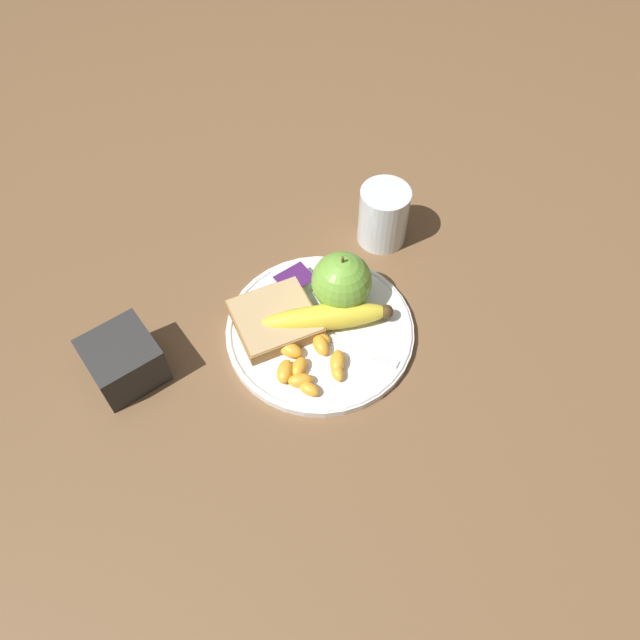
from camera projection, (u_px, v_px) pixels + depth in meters
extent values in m
plane|color=brown|center=(320.00, 333.00, 0.86)|extent=(3.00, 3.00, 0.00)
cylinder|color=white|center=(320.00, 331.00, 0.86)|extent=(0.26, 0.26, 0.01)
torus|color=white|center=(320.00, 328.00, 0.85)|extent=(0.25, 0.25, 0.01)
cylinder|color=silver|center=(383.00, 216.00, 0.93)|extent=(0.07, 0.07, 0.09)
cylinder|color=yellow|center=(383.00, 219.00, 0.93)|extent=(0.07, 0.07, 0.08)
sphere|color=#72B23D|center=(342.00, 282.00, 0.85)|extent=(0.08, 0.08, 0.08)
cylinder|color=brown|center=(343.00, 260.00, 0.81)|extent=(0.00, 0.00, 0.01)
ellipsoid|color=yellow|center=(326.00, 318.00, 0.84)|extent=(0.17, 0.12, 0.04)
sphere|color=#473319|center=(386.00, 312.00, 0.85)|extent=(0.02, 0.02, 0.02)
cube|color=olive|center=(275.00, 319.00, 0.85)|extent=(0.13, 0.12, 0.02)
cube|color=tan|center=(275.00, 319.00, 0.85)|extent=(0.12, 0.12, 0.02)
cube|color=silver|center=(351.00, 346.00, 0.83)|extent=(0.07, 0.12, 0.00)
cube|color=silver|center=(288.00, 320.00, 0.86)|extent=(0.05, 0.06, 0.00)
cube|color=white|center=(295.00, 283.00, 0.89)|extent=(0.05, 0.04, 0.02)
cube|color=#4C1E60|center=(295.00, 278.00, 0.88)|extent=(0.05, 0.04, 0.00)
ellipsoid|color=#F9A32D|center=(337.00, 372.00, 0.81)|extent=(0.02, 0.03, 0.01)
ellipsoid|color=#F9A32D|center=(321.00, 338.00, 0.84)|extent=(0.03, 0.03, 0.01)
ellipsoid|color=#F9A32D|center=(285.00, 372.00, 0.80)|extent=(0.04, 0.04, 0.02)
ellipsoid|color=#F9A32D|center=(321.00, 345.00, 0.83)|extent=(0.03, 0.04, 0.02)
ellipsoid|color=#F9A32D|center=(290.00, 350.00, 0.82)|extent=(0.03, 0.04, 0.02)
ellipsoid|color=#F9A32D|center=(301.00, 380.00, 0.80)|extent=(0.04, 0.03, 0.02)
ellipsoid|color=#F9A32D|center=(338.00, 361.00, 0.81)|extent=(0.04, 0.04, 0.02)
ellipsoid|color=#F9A32D|center=(309.00, 389.00, 0.79)|extent=(0.03, 0.03, 0.02)
ellipsoid|color=#F9A32D|center=(299.00, 367.00, 0.81)|extent=(0.04, 0.03, 0.02)
cube|color=#2D2D2D|center=(123.00, 360.00, 0.80)|extent=(0.09, 0.09, 0.06)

